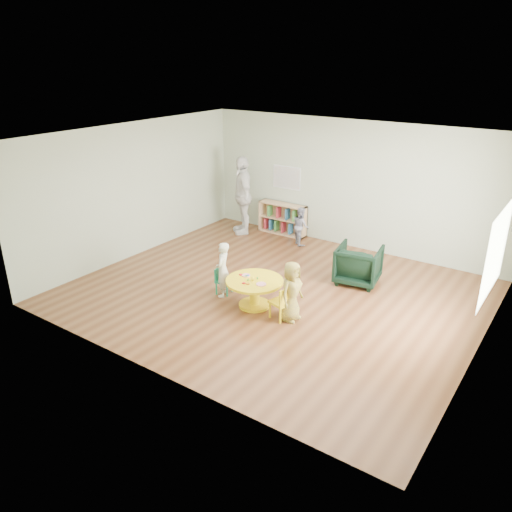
# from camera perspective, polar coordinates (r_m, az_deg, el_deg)

# --- Properties ---
(room) EXTENTS (7.10, 7.00, 2.80)m
(room) POSITION_cam_1_polar(r_m,az_deg,el_deg) (8.50, 2.36, 7.27)
(room) COLOR brown
(room) RESTS_ON ground
(activity_table) EXTENTS (0.99, 0.99, 0.54)m
(activity_table) POSITION_cam_1_polar(r_m,az_deg,el_deg) (8.56, -0.18, -3.68)
(activity_table) COLOR yellow
(activity_table) RESTS_ON ground
(kid_chair_left) EXTENTS (0.32, 0.32, 0.50)m
(kid_chair_left) POSITION_cam_1_polar(r_m,az_deg,el_deg) (9.08, -3.89, -2.68)
(kid_chair_left) COLOR #1B9565
(kid_chair_left) RESTS_ON ground
(kid_chair_right) EXTENTS (0.39, 0.39, 0.59)m
(kid_chair_right) POSITION_cam_1_polar(r_m,az_deg,el_deg) (8.17, 3.09, -5.26)
(kid_chair_right) COLOR yellow
(kid_chair_right) RESTS_ON ground
(bookshelf) EXTENTS (1.20, 0.30, 0.75)m
(bookshelf) POSITION_cam_1_polar(r_m,az_deg,el_deg) (12.08, 3.06, 4.29)
(bookshelf) COLOR tan
(bookshelf) RESTS_ON ground
(alphabet_poster) EXTENTS (0.74, 0.01, 0.54)m
(alphabet_poster) POSITION_cam_1_polar(r_m,az_deg,el_deg) (11.91, 3.54, 8.94)
(alphabet_poster) COLOR white
(alphabet_poster) RESTS_ON ground
(armchair) EXTENTS (0.91, 0.93, 0.73)m
(armchair) POSITION_cam_1_polar(r_m,az_deg,el_deg) (9.62, 11.62, -0.96)
(armchair) COLOR black
(armchair) RESTS_ON ground
(child_left) EXTENTS (0.36, 0.43, 1.01)m
(child_left) POSITION_cam_1_polar(r_m,az_deg,el_deg) (8.88, -3.82, -1.56)
(child_left) COLOR silver
(child_left) RESTS_ON ground
(child_right) EXTENTS (0.34, 0.51, 1.02)m
(child_right) POSITION_cam_1_polar(r_m,az_deg,el_deg) (8.08, 4.06, -4.07)
(child_right) COLOR yellow
(child_right) RESTS_ON ground
(toddler) EXTENTS (0.54, 0.53, 0.87)m
(toddler) POSITION_cam_1_polar(r_m,az_deg,el_deg) (11.37, 5.15, 3.44)
(toddler) COLOR #1C2346
(toddler) RESTS_ON ground
(adult_caretaker) EXTENTS (1.11, 1.08, 1.87)m
(adult_caretaker) POSITION_cam_1_polar(r_m,az_deg,el_deg) (11.96, -1.55, 6.97)
(adult_caretaker) COLOR white
(adult_caretaker) RESTS_ON ground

